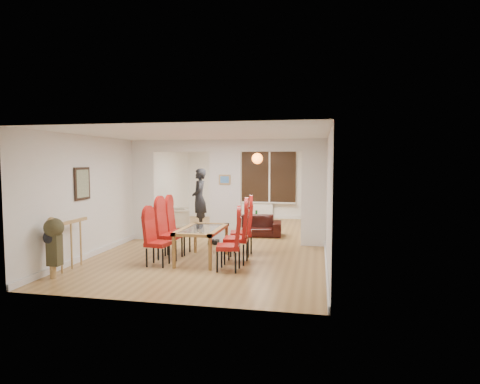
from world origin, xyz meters
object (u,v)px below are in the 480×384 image
(dining_chair_rb, at_px, (236,235))
(bottle, at_px, (256,214))
(television, at_px, (308,219))
(dining_chair_lb, at_px, (170,231))
(dining_chair_lc, at_px, (179,228))
(coffee_table, at_px, (255,222))
(armchair, at_px, (178,218))
(dining_table, at_px, (202,244))
(sofa, at_px, (247,225))
(dining_chair_ra, at_px, (228,242))
(dining_chair_la, at_px, (158,240))
(bowl, at_px, (255,217))
(person, at_px, (199,199))
(dining_chair_rc, at_px, (241,229))

(dining_chair_rb, distance_m, bottle, 4.71)
(television, bearing_deg, dining_chair_lb, 138.67)
(dining_chair_lc, bearing_deg, coffee_table, 73.76)
(dining_chair_rb, distance_m, armchair, 4.54)
(dining_table, height_order, sofa, dining_table)
(dining_table, relative_size, armchair, 2.09)
(dining_chair_ra, xyz_separation_m, bottle, (-0.29, 5.26, -0.16))
(dining_table, height_order, television, dining_table)
(dining_chair_rb, relative_size, armchair, 1.66)
(dining_chair_ra, height_order, armchair, dining_chair_ra)
(dining_chair_lb, bearing_deg, dining_chair_la, -90.01)
(bowl, bearing_deg, dining_chair_la, -101.96)
(dining_table, distance_m, dining_chair_lb, 0.75)
(dining_chair_lc, xyz_separation_m, television, (2.73, 3.97, -0.27))
(sofa, bearing_deg, dining_chair_lc, -118.20)
(dining_chair_la, xyz_separation_m, sofa, (1.14, 3.55, -0.24))
(dining_chair_rb, relative_size, person, 0.63)
(sofa, xyz_separation_m, armchair, (-2.27, 0.65, 0.04))
(dining_chair_lc, height_order, bottle, dining_chair_lc)
(coffee_table, relative_size, bottle, 3.73)
(coffee_table, distance_m, bottle, 0.27)
(dining_chair_lc, bearing_deg, person, 97.07)
(dining_chair_lb, bearing_deg, dining_chair_rc, 25.78)
(dining_table, relative_size, dining_chair_lb, 1.26)
(dining_table, height_order, bowl, dining_table)
(coffee_table, height_order, bottle, bottle)
(armchair, distance_m, person, 0.90)
(dining_chair_rb, bearing_deg, armchair, 119.69)
(bottle, bearing_deg, dining_chair_lc, -104.95)
(dining_chair_lc, relative_size, sofa, 0.60)
(dining_chair_la, bearing_deg, bowl, 83.91)
(dining_chair_ra, distance_m, person, 4.92)
(dining_chair_lb, height_order, bowl, dining_chair_lb)
(dining_chair_ra, bearing_deg, dining_table, 129.85)
(person, bearing_deg, television, 85.07)
(armchair, bearing_deg, bowl, 93.42)
(dining_chair_la, distance_m, bowl, 5.38)
(dining_table, xyz_separation_m, dining_chair_la, (-0.74, -0.54, 0.17))
(dining_chair_ra, bearing_deg, dining_chair_lc, 132.05)
(dining_chair_ra, bearing_deg, coffee_table, 84.96)
(dining_chair_lb, bearing_deg, dining_chair_lc, 90.66)
(dining_chair_lb, distance_m, dining_chair_rb, 1.44)
(dining_chair_lc, height_order, coffee_table, dining_chair_lc)
(dining_chair_lc, distance_m, television, 4.82)
(dining_chair_ra, height_order, coffee_table, dining_chair_ra)
(television, relative_size, coffee_table, 1.01)
(dining_chair_rc, bearing_deg, dining_chair_lc, 174.76)
(dining_chair_ra, height_order, person, person)
(dining_chair_rc, distance_m, bottle, 4.03)
(dining_chair_ra, bearing_deg, person, 104.59)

